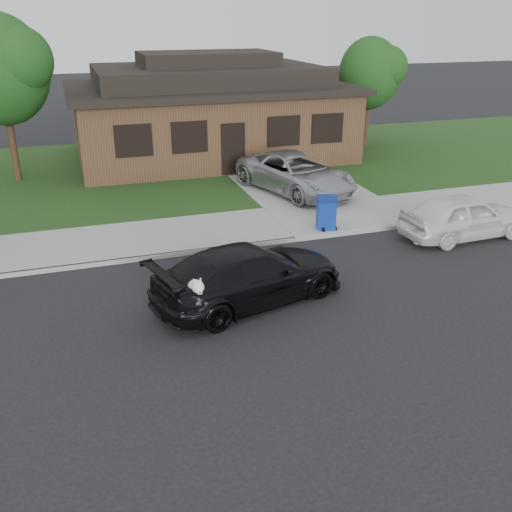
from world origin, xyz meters
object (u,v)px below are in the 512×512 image
object	(u,v)px
white_compact	(464,216)
minivan	(296,173)
recycling_bin	(326,213)
sedan	(249,274)

from	to	relation	value
white_compact	minivan	bearing A→B (deg)	27.12
white_compact	recycling_bin	distance (m)	4.17
sedan	recycling_bin	xyz separation A→B (m)	(3.71, 3.71, -0.06)
minivan	recycling_bin	bearing A→B (deg)	-115.75
sedan	recycling_bin	bearing A→B (deg)	-60.58
sedan	white_compact	xyz separation A→B (m)	(7.51, 1.98, -0.01)
sedan	minivan	distance (m)	8.81
minivan	recycling_bin	world-z (taller)	minivan
sedan	white_compact	world-z (taller)	sedan
minivan	recycling_bin	distance (m)	4.04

